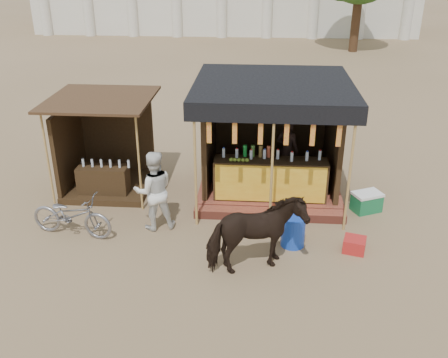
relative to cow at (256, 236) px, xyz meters
The scene contains 9 objects.
ground 1.04m from the cow, behind, with size 120.00×120.00×0.00m, color #846B4C.
main_stall 3.45m from the cow, 84.89° to the left, with size 3.60×3.61×2.78m.
secondary_stall 5.10m from the cow, 139.53° to the left, with size 2.40×2.40×2.38m.
cow is the anchor object (origin of this frame).
motorbike 4.00m from the cow, 165.58° to the left, with size 0.63×1.80×0.94m, color gray.
bystander 2.62m from the cow, 146.53° to the left, with size 0.86×0.67×1.77m, color silver.
blue_barrel 1.28m from the cow, 51.20° to the left, with size 0.48×0.48×0.66m, color #173FB2.
red_crate 2.22m from the cow, 22.00° to the left, with size 0.43×0.39×0.29m, color #AB1E1C.
cooler 3.61m from the cow, 45.08° to the left, with size 0.77×0.67×0.46m.
Camera 1 is at (0.71, -7.94, 5.58)m, focal length 40.00 mm.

